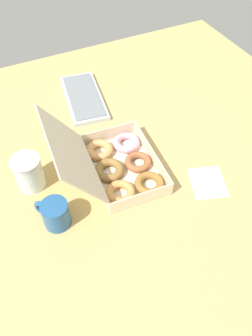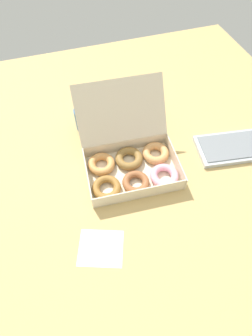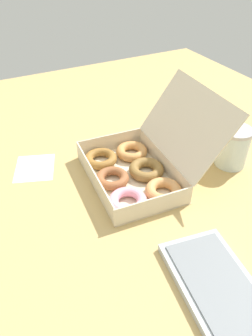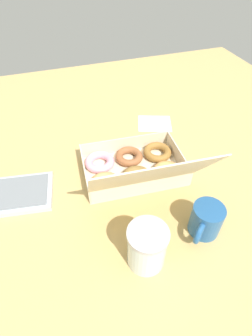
{
  "view_description": "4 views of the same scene",
  "coord_description": "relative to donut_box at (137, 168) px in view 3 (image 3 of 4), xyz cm",
  "views": [
    {
      "loc": [
        -64.04,
        33.86,
        90.08
      ],
      "look_at": [
        3.48,
        1.41,
        2.39
      ],
      "focal_mm": 35.0,
      "sensor_mm": 36.0,
      "label": 1
    },
    {
      "loc": [
        -13.5,
        -49.7,
        80.56
      ],
      "look_at": [
        2.8,
        1.85,
        3.62
      ],
      "focal_mm": 28.0,
      "sensor_mm": 36.0,
      "label": 2
    },
    {
      "loc": [
        71.91,
        -34.07,
        61.15
      ],
      "look_at": [
        2.3,
        1.71,
        1.96
      ],
      "focal_mm": 35.0,
      "sensor_mm": 36.0,
      "label": 3
    },
    {
      "loc": [
        27.46,
        61.56,
        63.7
      ],
      "look_at": [
        8.09,
        2.95,
        3.54
      ],
      "focal_mm": 28.0,
      "sensor_mm": 36.0,
      "label": 4
    }
  ],
  "objects": [
    {
      "name": "ground_plane",
      "position": [
        -5.5,
        -3.75,
        -4.29
      ],
      "size": [
        180.0,
        180.0,
        2.0
      ],
      "primitive_type": "cube",
      "color": "tan"
    },
    {
      "name": "keyboard",
      "position": [
        43.94,
        -3.89,
        -2.23
      ],
      "size": [
        36.08,
        20.08,
        2.2
      ],
      "color": "#B3BCC4",
      "rests_on": "ground_plane"
    },
    {
      "name": "donut_box",
      "position": [
        0.0,
        0.0,
        0.0
      ],
      "size": [
        36.2,
        37.67,
        24.36
      ],
      "color": "beige",
      "rests_on": "ground_plane"
    },
    {
      "name": "glass_jar",
      "position": [
        7.24,
        29.2,
        2.97
      ],
      "size": [
        9.91,
        9.91,
        12.41
      ],
      "color": "silver",
      "rests_on": "ground_plane"
    },
    {
      "name": "paper_napkin",
      "position": [
        -18.51,
        -26.04,
        -3.21
      ],
      "size": [
        16.81,
        15.58,
        0.15
      ],
      "primitive_type": "cube",
      "rotation": [
        0.0,
        0.0,
        -0.35
      ],
      "color": "white",
      "rests_on": "ground_plane"
    },
    {
      "name": "coffee_mug",
      "position": [
        -10.96,
        26.2,
        1.51
      ],
      "size": [
        10.85,
        9.82,
        9.36
      ],
      "color": "#23568F",
      "rests_on": "ground_plane"
    }
  ]
}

